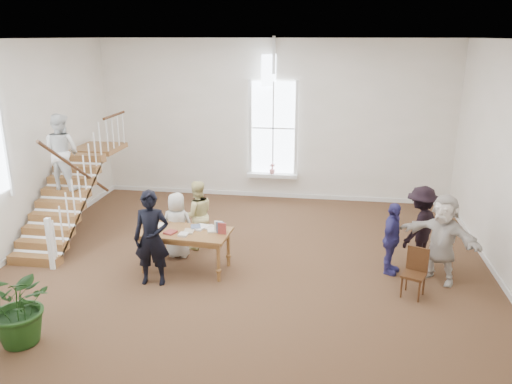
% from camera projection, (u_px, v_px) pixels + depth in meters
% --- Properties ---
extents(ground, '(10.00, 10.00, 0.00)m').
position_uv_depth(ground, '(247.00, 261.00, 10.54)').
color(ground, '#46291B').
rests_on(ground, ground).
extents(room_shell, '(10.49, 10.00, 10.00)m').
position_uv_depth(room_shell, '(272.00, 184.00, 14.56)').
color(room_shell, silver).
rests_on(room_shell, ground).
extents(staircase, '(1.10, 4.10, 2.92)m').
position_uv_depth(staircase, '(65.00, 170.00, 11.39)').
color(staircase, brown).
rests_on(staircase, ground).
extents(library_table, '(1.84, 1.02, 0.89)m').
position_uv_depth(library_table, '(185.00, 235.00, 9.96)').
color(library_table, brown).
rests_on(library_table, ground).
extents(police_officer, '(0.71, 0.51, 1.85)m').
position_uv_depth(police_officer, '(152.00, 238.00, 9.35)').
color(police_officer, black).
rests_on(police_officer, ground).
extents(elderly_woman, '(0.70, 0.46, 1.43)m').
position_uv_depth(elderly_woman, '(177.00, 225.00, 10.58)').
color(elderly_woman, beige).
rests_on(elderly_woman, ground).
extents(person_yellow, '(0.94, 0.87, 1.56)m').
position_uv_depth(person_yellow, '(197.00, 215.00, 10.99)').
color(person_yellow, beige).
rests_on(person_yellow, ground).
extents(woman_cluster_a, '(0.66, 0.93, 1.47)m').
position_uv_depth(woman_cluster_a, '(392.00, 239.00, 9.82)').
color(woman_cluster_a, navy).
rests_on(woman_cluster_a, ground).
extents(woman_cluster_b, '(1.15, 1.26, 1.70)m').
position_uv_depth(woman_cluster_b, '(420.00, 227.00, 10.12)').
color(woman_cluster_b, black).
rests_on(woman_cluster_b, ground).
extents(woman_cluster_c, '(1.61, 1.39, 1.75)m').
position_uv_depth(woman_cluster_c, '(442.00, 239.00, 9.46)').
color(woman_cluster_c, beige).
rests_on(woman_cluster_c, ground).
extents(floor_plant, '(1.26, 1.13, 1.28)m').
position_uv_depth(floor_plant, '(20.00, 306.00, 7.56)').
color(floor_plant, '#193B12').
rests_on(floor_plant, ground).
extents(side_chair, '(0.51, 0.51, 0.90)m').
position_uv_depth(side_chair, '(415.00, 270.00, 9.05)').
color(side_chair, '#321A0D').
rests_on(side_chair, ground).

